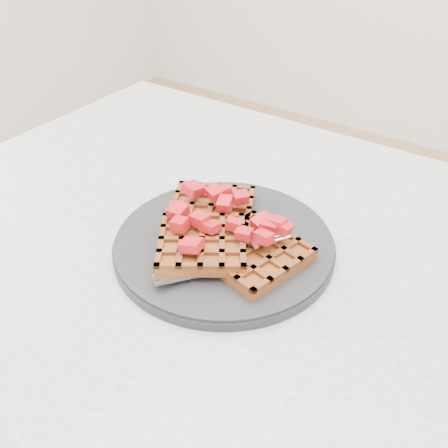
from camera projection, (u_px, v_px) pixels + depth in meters
name	position (u px, v px, depth m)	size (l,w,h in m)	color
table	(286.00, 343.00, 0.67)	(1.20, 0.80, 0.75)	silver
plate	(224.00, 244.00, 0.64)	(0.28, 0.28, 0.02)	black
waffles	(222.00, 234.00, 0.63)	(0.24, 0.22, 0.03)	brown
strawberry_pile	(224.00, 215.00, 0.62)	(0.15, 0.15, 0.02)	#9E000B
fork	(232.00, 261.00, 0.59)	(0.02, 0.18, 0.02)	silver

